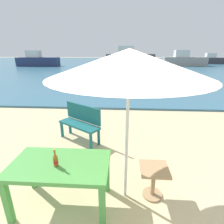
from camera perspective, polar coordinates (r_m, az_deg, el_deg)
sea_water at (r=31.83m, az=4.22°, el=15.32°), size 120.00×50.00×0.08m
picnic_table_green at (r=2.77m, az=-16.32°, el=-17.40°), size 1.40×0.80×0.76m
beer_bottle_amber at (r=2.61m, az=-17.80°, el=-14.61°), size 0.07×0.07×0.26m
patio_umbrella at (r=2.32m, az=5.59°, el=15.38°), size 2.10×2.10×2.30m
side_table_wood at (r=3.07m, az=13.31°, el=-19.97°), size 0.44×0.44×0.54m
bench_teal_center at (r=4.65m, az=-10.08°, el=-2.83°), size 1.20×0.97×0.95m
swimmer_person at (r=10.00m, az=10.13°, el=7.34°), size 0.34×0.34×0.41m
boat_sailboat at (r=28.86m, az=22.27°, el=15.25°), size 6.10×1.66×2.22m
boat_ferry at (r=30.55m, az=5.68°, el=17.11°), size 7.82×2.13×2.84m
boat_fishing_trawler at (r=28.60m, az=-22.96°, el=15.09°), size 5.94×1.62×2.16m
boat_tanker at (r=35.61m, az=29.64°, el=14.46°), size 4.81×1.31×1.75m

